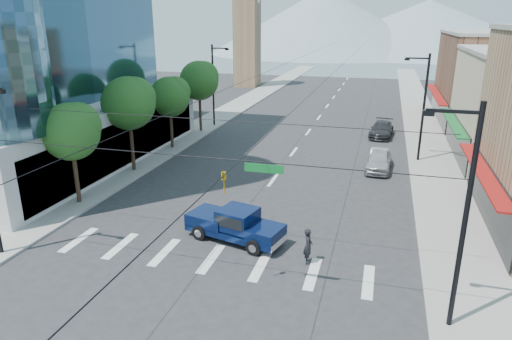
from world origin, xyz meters
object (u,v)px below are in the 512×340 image
object	(u,v)px
pedestrian	(308,246)
parked_car_mid	(379,158)
parked_car_far	(382,129)
pickup_truck	(235,224)
parked_car_near	(379,161)

from	to	relation	value
pedestrian	parked_car_mid	world-z (taller)	pedestrian
pedestrian	parked_car_far	xyz separation A→B (m)	(3.03, 27.60, -0.16)
pickup_truck	pedestrian	distance (m)	4.49
pickup_truck	parked_car_mid	xyz separation A→B (m)	(7.31, 15.91, -0.29)
parked_car_near	pickup_truck	bearing A→B (deg)	-113.16
parked_car_mid	parked_car_near	bearing A→B (deg)	-90.26
pedestrian	parked_car_far	size ratio (longest dim) A/B	0.35
parked_car_near	parked_car_far	world-z (taller)	parked_car_near
pedestrian	parked_car_near	xyz separation A→B (m)	(3.03, 16.09, -0.12)
parked_car_near	parked_car_far	xyz separation A→B (m)	(0.00, 11.51, -0.04)
pedestrian	parked_car_near	world-z (taller)	pedestrian
parked_car_mid	parked_car_far	size ratio (longest dim) A/B	0.79
pickup_truck	parked_car_far	xyz separation A→B (m)	(7.31, 26.25, -0.22)
parked_car_mid	parked_car_far	xyz separation A→B (m)	(0.00, 10.34, 0.08)
parked_car_far	pickup_truck	bearing A→B (deg)	-100.29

